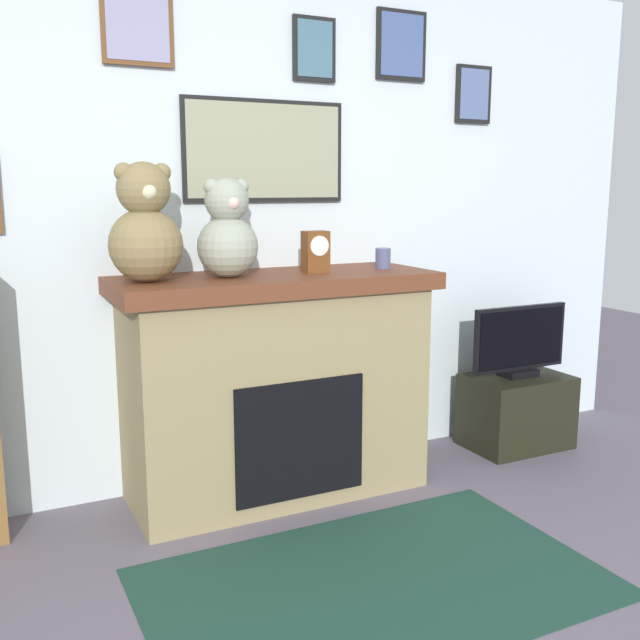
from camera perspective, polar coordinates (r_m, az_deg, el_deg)
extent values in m
cube|color=silver|center=(3.67, -7.81, 7.36)|extent=(5.20, 0.12, 2.60)
cube|color=black|center=(3.67, -4.35, 13.08)|extent=(0.84, 0.02, 0.49)
cube|color=gray|center=(3.66, -4.28, 13.09)|extent=(0.80, 0.00, 0.45)
cube|color=black|center=(4.09, 6.39, 20.63)|extent=(0.30, 0.02, 0.35)
cube|color=#42598C|center=(4.08, 6.48, 20.65)|extent=(0.26, 0.00, 0.31)
cube|color=brown|center=(3.56, -14.16, 21.71)|extent=(0.32, 0.02, 0.37)
cube|color=#8F8BB1|center=(3.55, -14.12, 21.74)|extent=(0.28, 0.00, 0.33)
cube|color=black|center=(4.34, 11.94, 16.93)|extent=(0.23, 0.02, 0.31)
cube|color=slate|center=(4.33, 12.03, 16.94)|extent=(0.19, 0.00, 0.27)
cube|color=black|center=(3.84, -0.46, 20.48)|extent=(0.23, 0.02, 0.31)
cube|color=#42697C|center=(3.83, -0.39, 20.51)|extent=(0.19, 0.00, 0.27)
cube|color=#907E56|center=(3.55, -3.46, -5.77)|extent=(1.40, 0.55, 1.00)
cube|color=brown|center=(3.43, -3.56, 2.95)|extent=(1.52, 0.61, 0.08)
cube|color=black|center=(3.35, -1.53, -9.39)|extent=(0.63, 0.02, 0.55)
cube|color=black|center=(4.39, 15.12, -6.90)|extent=(0.58, 0.40, 0.42)
cube|color=black|center=(4.33, 15.27, -4.00)|extent=(0.20, 0.14, 0.04)
cube|color=black|center=(4.28, 15.40, -1.36)|extent=(0.63, 0.03, 0.37)
cube|color=black|center=(4.27, 15.55, -1.40)|extent=(0.59, 0.00, 0.33)
cube|color=#1D3F33|center=(2.95, 4.37, -19.84)|extent=(1.74, 1.07, 0.01)
cylinder|color=#4C517A|center=(3.67, 4.96, 4.85)|extent=(0.08, 0.08, 0.10)
cube|color=brown|center=(3.48, -0.36, 5.37)|extent=(0.12, 0.08, 0.20)
cylinder|color=white|center=(3.44, -0.03, 5.84)|extent=(0.09, 0.01, 0.09)
sphere|color=olive|center=(3.21, -13.50, 5.71)|extent=(0.32, 0.32, 0.32)
sphere|color=olive|center=(3.20, -13.68, 9.97)|extent=(0.23, 0.23, 0.23)
sphere|color=olive|center=(3.18, -15.16, 11.13)|extent=(0.08, 0.08, 0.08)
sphere|color=olive|center=(3.22, -12.33, 11.24)|extent=(0.08, 0.08, 0.08)
sphere|color=beige|center=(3.11, -13.29, 9.76)|extent=(0.07, 0.07, 0.07)
sphere|color=#969E88|center=(3.31, -7.25, 5.71)|extent=(0.28, 0.28, 0.28)
sphere|color=#969E88|center=(3.30, -7.33, 9.30)|extent=(0.20, 0.20, 0.20)
sphere|color=#969E88|center=(3.28, -8.52, 10.30)|extent=(0.07, 0.07, 0.07)
sphere|color=#969E88|center=(3.32, -6.20, 10.36)|extent=(0.07, 0.07, 0.07)
sphere|color=beige|center=(3.23, -6.86, 9.11)|extent=(0.06, 0.06, 0.06)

